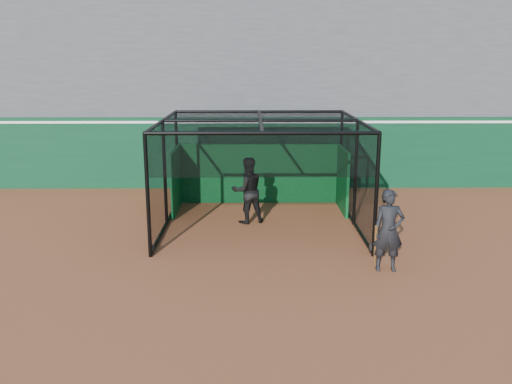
{
  "coord_description": "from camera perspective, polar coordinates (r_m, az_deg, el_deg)",
  "views": [
    {
      "loc": [
        0.88,
        -10.47,
        4.47
      ],
      "look_at": [
        0.99,
        2.0,
        1.4
      ],
      "focal_mm": 38.0,
      "sensor_mm": 36.0,
      "label": 1
    }
  ],
  "objects": [
    {
      "name": "outfield_wall",
      "position": [
        19.26,
        -3.13,
        4.29
      ],
      "size": [
        50.0,
        0.5,
        2.5
      ],
      "color": "#0A391E",
      "rests_on": "ground"
    },
    {
      "name": "batting_cage",
      "position": [
        14.72,
        0.46,
        1.94
      ],
      "size": [
        5.28,
        5.1,
        2.88
      ],
      "color": "black",
      "rests_on": "ground"
    },
    {
      "name": "batter",
      "position": [
        15.02,
        -0.89,
        0.18
      ],
      "size": [
        1.08,
        0.95,
        1.85
      ],
      "primitive_type": "imported",
      "rotation": [
        0.0,
        0.0,
        3.47
      ],
      "color": "black",
      "rests_on": "ground"
    },
    {
      "name": "ground",
      "position": [
        11.42,
        -4.95,
        -9.27
      ],
      "size": [
        120.0,
        120.0,
        0.0
      ],
      "primitive_type": "plane",
      "color": "brown",
      "rests_on": "ground"
    },
    {
      "name": "on_deck_player",
      "position": [
        11.96,
        13.77,
        -3.97
      ],
      "size": [
        0.67,
        0.46,
        1.8
      ],
      "color": "black",
      "rests_on": "ground"
    },
    {
      "name": "grandstand",
      "position": [
        22.76,
        -2.81,
        13.82
      ],
      "size": [
        50.0,
        7.85,
        8.95
      ],
      "color": "#4C4C4F",
      "rests_on": "ground"
    }
  ]
}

